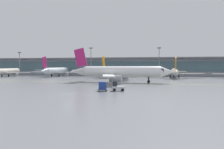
% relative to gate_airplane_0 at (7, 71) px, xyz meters
% --- Properties ---
extents(ground_plane, '(400.00, 400.00, 0.00)m').
position_rel_gate_airplane_0_xyz_m(ground_plane, '(54.75, -56.60, -2.57)').
color(ground_plane, slate).
extents(taxiway_centreline_stripe, '(109.89, 5.62, 0.01)m').
position_rel_gate_airplane_0_xyz_m(taxiway_centreline_stripe, '(60.21, -28.79, -2.56)').
color(taxiway_centreline_stripe, yellow).
rests_on(taxiway_centreline_stripe, ground_plane).
extents(terminal_concourse, '(168.77, 11.00, 9.60)m').
position_rel_gate_airplane_0_xyz_m(terminal_concourse, '(54.75, 24.60, 2.35)').
color(terminal_concourse, '#8C939E').
rests_on(terminal_concourse, ground_plane).
extents(gate_airplane_0, '(23.95, 25.85, 8.56)m').
position_rel_gate_airplane_0_xyz_m(gate_airplane_0, '(0.00, 0.00, 0.00)').
color(gate_airplane_0, silver).
rests_on(gate_airplane_0, ground_plane).
extents(gate_airplane_1, '(26.48, 28.44, 9.43)m').
position_rel_gate_airplane_0_xyz_m(gate_airplane_1, '(23.38, 5.39, 0.26)').
color(gate_airplane_1, white).
rests_on(gate_airplane_1, ground_plane).
extents(gate_airplane_2, '(26.47, 28.45, 9.43)m').
position_rel_gate_airplane_0_xyz_m(gate_airplane_2, '(50.27, 4.48, 0.26)').
color(gate_airplane_2, white).
rests_on(gate_airplane_2, ground_plane).
extents(gate_airplane_3, '(24.43, 26.27, 8.71)m').
position_rel_gate_airplane_0_xyz_m(gate_airplane_3, '(78.88, 3.30, 0.04)').
color(gate_airplane_3, silver).
rests_on(gate_airplane_3, ground_plane).
extents(taxiing_regional_jet, '(33.56, 31.20, 11.12)m').
position_rel_gate_airplane_0_xyz_m(taxiing_regional_jet, '(59.78, -26.77, 0.77)').
color(taxiing_regional_jet, white).
rests_on(taxiing_regional_jet, ground_plane).
extents(baggage_tug, '(2.86, 2.13, 2.10)m').
position_rel_gate_airplane_0_xyz_m(baggage_tug, '(62.69, -49.46, -1.67)').
color(baggage_tug, silver).
rests_on(baggage_tug, ground_plane).
extents(cargo_dolly_lead, '(2.43, 2.06, 1.94)m').
position_rel_gate_airplane_0_xyz_m(cargo_dolly_lead, '(59.70, -50.21, -1.51)').
color(cargo_dolly_lead, '#595B60').
rests_on(cargo_dolly_lead, ground_plane).
extents(apron_light_mast_0, '(1.80, 0.36, 12.82)m').
position_rel_gate_airplane_0_xyz_m(apron_light_mast_0, '(-3.89, 16.39, 4.52)').
color(apron_light_mast_0, gray).
rests_on(apron_light_mast_0, ground_plane).
extents(apron_light_mast_1, '(1.80, 0.36, 14.78)m').
position_rel_gate_airplane_0_xyz_m(apron_light_mast_1, '(37.40, 17.20, 5.51)').
color(apron_light_mast_1, gray).
rests_on(apron_light_mast_1, ground_plane).
extents(apron_light_mast_2, '(1.80, 0.36, 14.36)m').
position_rel_gate_airplane_0_xyz_m(apron_light_mast_2, '(72.63, 17.85, 5.30)').
color(apron_light_mast_2, gray).
rests_on(apron_light_mast_2, ground_plane).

